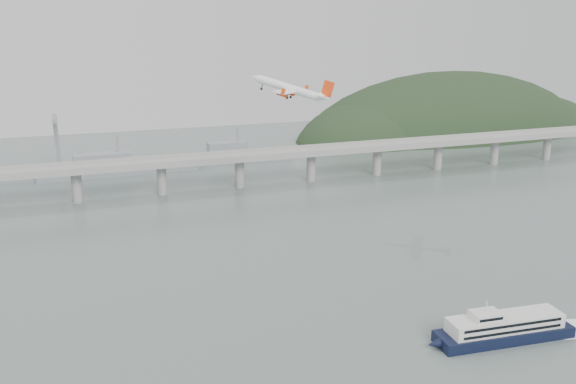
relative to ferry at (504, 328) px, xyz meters
name	(u,v)px	position (x,y,z in m)	size (l,w,h in m)	color
ground	(343,333)	(-48.60, 22.39, -4.02)	(900.00, 900.00, 0.00)	#586562
bridge	(207,163)	(-49.75, 222.39, 13.63)	(800.00, 22.00, 23.90)	gray
headland	(460,151)	(236.58, 354.14, -23.36)	(365.00, 155.00, 156.00)	black
ferry	(504,328)	(0.00, 0.00, 0.00)	(78.56, 18.14, 14.81)	black
airliner	(291,89)	(-32.96, 115.96, 69.61)	(34.17, 32.44, 13.24)	white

